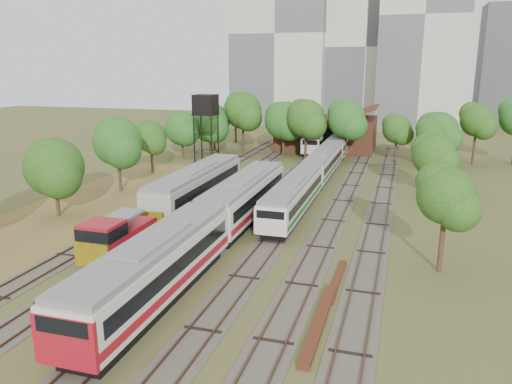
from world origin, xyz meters
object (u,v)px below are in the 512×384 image
(railcar_green_set, at_px, (323,163))
(water_tower, at_px, (206,107))
(railcar_red_set, at_px, (209,226))
(shunter_locomotive, at_px, (117,239))

(railcar_green_set, distance_m, water_tower, 17.60)
(water_tower, bearing_deg, railcar_green_set, -1.23)
(railcar_red_set, xyz_separation_m, water_tower, (-12.22, 29.46, 6.49))
(railcar_red_set, bearing_deg, railcar_green_set, 82.18)
(railcar_green_set, bearing_deg, shunter_locomotive, -107.12)
(shunter_locomotive, bearing_deg, railcar_red_set, 29.23)
(railcar_red_set, distance_m, railcar_green_set, 29.38)
(railcar_red_set, height_order, shunter_locomotive, railcar_red_set)
(railcar_green_set, bearing_deg, railcar_red_set, -97.82)
(railcar_red_set, bearing_deg, shunter_locomotive, -150.77)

